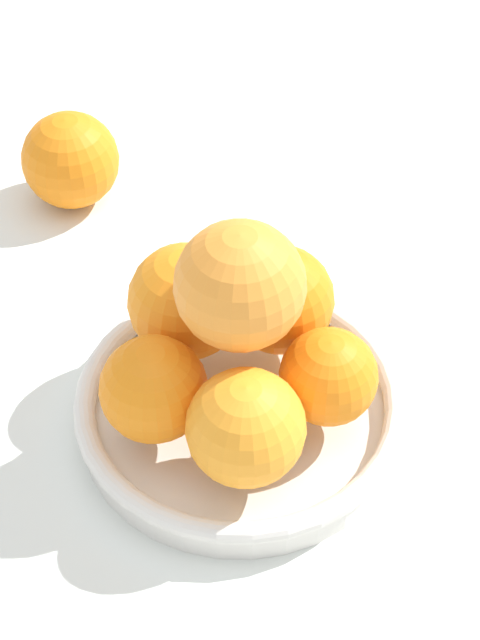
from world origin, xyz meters
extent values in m
plane|color=silver|center=(0.00, 0.00, 0.00)|extent=(4.00, 4.00, 0.00)
cylinder|color=silver|center=(0.00, 0.00, 0.01)|extent=(0.22, 0.22, 0.02)
torus|color=silver|center=(0.00, 0.00, 0.03)|extent=(0.23, 0.23, 0.02)
sphere|color=orange|center=(-0.02, 0.05, 0.07)|extent=(0.08, 0.08, 0.08)
sphere|color=orange|center=(-0.06, 0.00, 0.07)|extent=(0.08, 0.08, 0.08)
sphere|color=orange|center=(-0.01, -0.06, 0.07)|extent=(0.07, 0.07, 0.07)
sphere|color=orange|center=(0.05, -0.03, 0.07)|extent=(0.08, 0.08, 0.08)
sphere|color=orange|center=(0.05, 0.04, 0.07)|extent=(0.07, 0.07, 0.07)
sphere|color=orange|center=(0.00, 0.00, 0.14)|extent=(0.08, 0.08, 0.08)
sphere|color=orange|center=(-0.01, 0.01, 0.13)|extent=(0.07, 0.07, 0.07)
sphere|color=orange|center=(-0.29, 0.04, 0.04)|extent=(0.08, 0.08, 0.08)
camera|label=1|loc=(0.38, -0.29, 0.59)|focal=60.00mm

